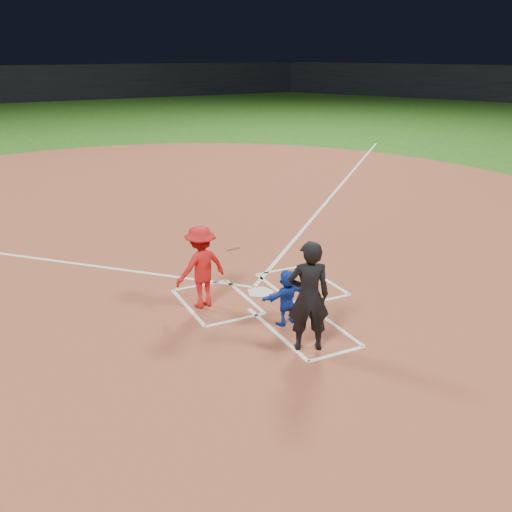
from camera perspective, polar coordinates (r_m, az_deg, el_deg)
name	(u,v)px	position (r m, az deg, el deg)	size (l,w,h in m)	color
ground	(260,293)	(11.81, 0.44, -3.73)	(120.00, 120.00, 0.00)	#215415
home_plate_dirt	(168,219)	(17.05, -8.75, 3.69)	(28.00, 28.00, 0.01)	brown
stadium_wall_far	(20,84)	(57.91, -22.49, 15.63)	(80.00, 1.20, 3.20)	black
home_plate	(260,292)	(11.80, 0.44, -3.64)	(0.60, 0.60, 0.02)	silver
catcher	(287,297)	(10.34, 3.10, -4.12)	(0.97, 0.31, 1.05)	#1435A9
umpire	(309,296)	(9.35, 5.29, -4.04)	(0.70, 0.46, 1.91)	black
chalk_markings	(176,225)	(16.40, -7.97, 3.09)	(28.35, 17.32, 0.01)	white
batter_at_plate	(201,267)	(10.96, -5.51, -1.08)	(1.47, 0.89, 1.63)	red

